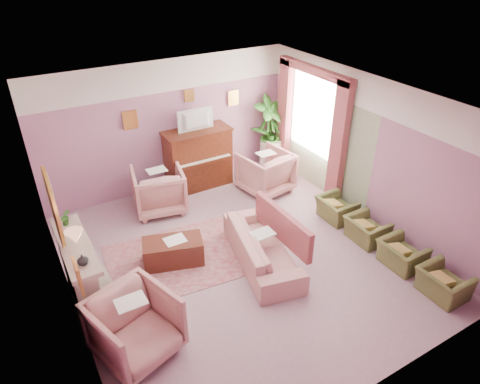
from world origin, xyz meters
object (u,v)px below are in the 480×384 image
sofa (262,242)px  olive_chair_c (367,226)px  coffee_table (173,252)px  piano (198,159)px  television (197,119)px  floral_armchair_left (158,188)px  olive_chair_d (337,206)px  side_table (270,153)px  floral_armchair_front (135,324)px  floral_armchair_right (265,170)px  olive_chair_a (444,280)px  olive_chair_b (402,251)px

sofa → olive_chair_c: 2.03m
coffee_table → piano: bearing=55.0°
television → coffee_table: television is taller
floral_armchair_left → olive_chair_d: floral_armchair_left is taller
side_table → piano: bearing=178.8°
sofa → olive_chair_d: 2.01m
television → olive_chair_c: (1.75, -3.36, -1.29)m
sofa → floral_armchair_front: bearing=-163.2°
floral_armchair_right → floral_armchair_front: bearing=-144.4°
floral_armchair_front → olive_chair_c: (4.43, 0.28, -0.20)m
sofa → side_table: (2.11, 2.91, -0.07)m
olive_chair_a → side_table: side_table is taller
piano → coffee_table: (-1.55, -2.21, -0.43)m
olive_chair_a → side_table: size_ratio=1.01×
floral_armchair_right → olive_chair_d: size_ratio=1.44×
television → sofa: bearing=-94.4°
sofa → olive_chair_b: 2.35m
coffee_table → side_table: bearing=32.2°
floral_armchair_left → floral_armchair_front: bearing=-115.9°
piano → side_table: piano is taller
piano → side_table: size_ratio=2.00×
olive_chair_a → olive_chair_c: (0.00, 1.64, 0.00)m
sofa → side_table: size_ratio=2.94×
piano → olive_chair_c: (1.75, -3.41, -0.34)m
floral_armchair_left → sofa: bearing=-69.6°
olive_chair_b → television: bearing=112.7°
olive_chair_c → floral_armchair_front: bearing=-176.4°
floral_armchair_right → olive_chair_b: floral_armchair_right is taller
floral_armchair_front → sofa: bearing=16.8°
floral_armchair_left → floral_armchair_front: 3.54m
television → coffee_table: size_ratio=0.80×
television → olive_chair_c: television is taller
television → side_table: television is taller
coffee_table → floral_armchair_left: 1.78m
olive_chair_a → olive_chair_c: 1.64m
piano → olive_chair_a: (1.75, -5.05, -0.34)m
olive_chair_d → floral_armchair_right: bearing=110.2°
floral_armchair_right → olive_chair_c: 2.54m
piano → sofa: size_ratio=0.68×
coffee_table → olive_chair_a: bearing=-40.8°
piano → television: bearing=-90.0°
coffee_table → olive_chair_b: (3.30, -2.02, 0.08)m
television → olive_chair_d: bearing=-55.5°
floral_armchair_left → olive_chair_c: bearing=-45.3°
floral_armchair_front → olive_chair_d: (4.43, 1.10, -0.20)m
coffee_table → floral_armchair_right: bearing=25.1°
floral_armchair_left → floral_armchair_right: bearing=-11.1°
olive_chair_d → coffee_table: bearing=173.4°
coffee_table → olive_chair_c: 3.51m
piano → floral_armchair_front: size_ratio=1.38×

